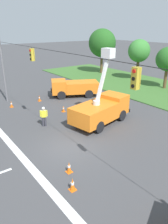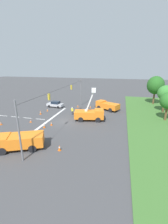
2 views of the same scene
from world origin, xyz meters
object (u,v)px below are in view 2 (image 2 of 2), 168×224
object	(u,v)px
tree_west	(166,93)
tree_far_west	(156,85)
utility_truck_bucket_lift	(90,114)
road_worker	(72,110)
traffic_cone_far_right	(59,148)
traffic_cone_lane_edge_b	(31,121)
traffic_cone_mid_right	(90,107)
traffic_cone_foreground_left	(47,110)
traffic_cone_foreground_right	(78,106)
traffic_cone_centre_line	(1,123)
sedan_silver	(55,104)
traffic_cone_far_left	(88,112)
utility_truck_support_far	(107,105)
traffic_cone_near_bucket	(51,123)
traffic_cone_mid_left	(44,126)
traffic_cone_lane_edge_a	(41,112)
utility_truck_support_near	(19,141)
tree_centre	(168,101)

from	to	relation	value
tree_west	tree_far_west	bearing A→B (deg)	-174.20
utility_truck_bucket_lift	road_worker	xyz separation A→B (m)	(-2.38, -4.45, -0.37)
tree_far_west	traffic_cone_far_right	xyz separation A→B (m)	(28.73, -16.17, -4.94)
tree_far_west	traffic_cone_lane_edge_b	world-z (taller)	tree_far_west
traffic_cone_mid_right	traffic_cone_lane_edge_b	bearing A→B (deg)	-35.34
traffic_cone_foreground_left	traffic_cone_far_right	distance (m)	18.31
traffic_cone_foreground_right	traffic_cone_centre_line	size ratio (longest dim) A/B	1.11
sedan_silver	tree_far_west	bearing A→B (deg)	110.33
traffic_cone_lane_edge_b	traffic_cone_far_left	world-z (taller)	traffic_cone_far_left
utility_truck_support_far	traffic_cone_near_bucket	distance (m)	15.33
traffic_cone_mid_right	traffic_cone_far_right	bearing A→B (deg)	0.66
utility_truck_bucket_lift	traffic_cone_foreground_right	distance (m)	10.21
traffic_cone_mid_right	traffic_cone_mid_left	bearing A→B (deg)	-19.80
utility_truck_support_far	utility_truck_bucket_lift	bearing A→B (deg)	-17.84
traffic_cone_foreground_right	traffic_cone_lane_edge_a	distance (m)	10.13
tree_far_west	traffic_cone_foreground_left	xyz separation A→B (m)	(13.20, -25.87, -5.04)
traffic_cone_mid_left	traffic_cone_far_left	size ratio (longest dim) A/B	1.15
traffic_cone_lane_edge_a	traffic_cone_far_left	size ratio (longest dim) A/B	1.28
tree_far_west	traffic_cone_lane_edge_a	bearing A→B (deg)	-58.93
sedan_silver	traffic_cone_mid_right	bearing A→B (deg)	99.66
utility_truck_support_near	tree_centre	bearing A→B (deg)	127.24
traffic_cone_near_bucket	traffic_cone_far_right	distance (m)	8.99
tree_west	traffic_cone_lane_edge_a	world-z (taller)	tree_west
tree_far_west	utility_truck_support_near	world-z (taller)	tree_far_west
tree_far_west	sedan_silver	world-z (taller)	tree_far_west
traffic_cone_lane_edge_b	utility_truck_bucket_lift	bearing A→B (deg)	109.98
sedan_silver	traffic_cone_mid_right	distance (m)	9.20
traffic_cone_centre_line	traffic_cone_foreground_right	bearing A→B (deg)	145.65
road_worker	traffic_cone_mid_left	world-z (taller)	road_worker
tree_west	utility_truck_support_near	xyz separation A→B (m)	(21.88, -22.16, -3.36)
traffic_cone_mid_right	traffic_cone_near_bucket	xyz separation A→B (m)	(13.24, -4.57, 0.00)
tree_far_west	traffic_cone_near_bucket	size ratio (longest dim) A/B	11.14
traffic_cone_near_bucket	tree_far_west	bearing A→B (deg)	135.21
traffic_cone_near_bucket	traffic_cone_lane_edge_a	distance (m)	7.48
road_worker	traffic_cone_lane_edge_b	bearing A→B (deg)	-45.26
tree_west	traffic_cone_lane_edge_b	world-z (taller)	tree_west
traffic_cone_foreground_right	traffic_cone_mid_left	world-z (taller)	traffic_cone_mid_left
traffic_cone_mid_left	traffic_cone_far_left	world-z (taller)	traffic_cone_mid_left
tree_centre	utility_truck_support_far	xyz separation A→B (m)	(-4.72, -12.00, -2.86)
traffic_cone_mid_right	utility_truck_bucket_lift	bearing A→B (deg)	10.96
traffic_cone_foreground_right	tree_far_west	bearing A→B (deg)	112.04
utility_truck_support_near	traffic_cone_far_right	size ratio (longest dim) A/B	8.31
utility_truck_support_far	traffic_cone_far_left	bearing A→B (deg)	-45.84
utility_truck_bucket_lift	traffic_cone_mid_left	xyz separation A→B (m)	(5.72, -6.99, -1.00)
sedan_silver	traffic_cone_far_right	bearing A→B (deg)	25.74
utility_truck_support_far	sedan_silver	xyz separation A→B (m)	(0.75, -13.40, -0.36)
traffic_cone_foreground_right	road_worker	bearing A→B (deg)	5.37
traffic_cone_foreground_left	traffic_cone_near_bucket	bearing A→B (deg)	31.58
traffic_cone_foreground_left	traffic_cone_centre_line	distance (m)	10.89
road_worker	tree_centre	bearing A→B (deg)	93.04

